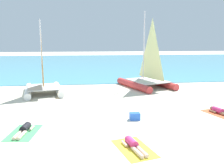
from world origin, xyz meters
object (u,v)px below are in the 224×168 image
sunbather_left (24,129)px  towel_middle (134,148)px  sailboat_red (147,76)px  sunbather_middle (133,144)px  towel_left (24,132)px  sunbather_right (220,111)px  cooler_box (135,116)px  sailboat_white (43,83)px  towel_right (221,114)px

sunbather_left → towel_middle: 4.82m
sunbather_left → sailboat_red: bearing=56.2°
sailboat_red → sunbather_left: (-7.71, -8.98, -0.79)m
towel_middle → sunbather_middle: size_ratio=1.22×
towel_left → sunbather_right: size_ratio=1.23×
towel_left → cooler_box: (5.03, 1.11, 0.17)m
sunbather_left → sunbather_right: (9.74, 1.51, 0.00)m
sailboat_red → towel_middle: 11.59m
sunbather_middle → sunbather_right: (5.41, 3.52, 0.00)m
towel_left → towel_middle: same height
sailboat_white → towel_middle: size_ratio=2.82×
sunbather_left → sunbather_middle: size_ratio=1.01×
sailboat_red → towel_right: 7.87m
sailboat_red → cooler_box: 8.41m
sailboat_white → towel_left: sailboat_white is taller
sunbather_left → sunbather_right: same height
towel_right → towel_left: bearing=-171.2°
towel_left → cooler_box: 5.16m
sunbather_right → towel_middle: bearing=-163.7°
towel_middle → sunbather_right: bearing=33.6°
sailboat_white → sailboat_red: sailboat_red is taller
sunbather_middle → towel_right: sunbather_middle is taller
sailboat_white → cooler_box: sailboat_white is taller
sunbather_middle → cooler_box: size_ratio=3.11×
sunbather_right → towel_left: bearing=171.9°
sunbather_middle → sunbather_right: 6.45m
sailboat_red → sunbather_middle: 11.53m
sailboat_white → towel_left: bearing=-98.3°
sailboat_red → sailboat_white: bearing=170.9°
towel_middle → cooler_box: (0.68, 3.12, 0.17)m
towel_middle → sunbather_left: bearing=154.5°
sailboat_white → cooler_box: size_ratio=10.72×
sunbather_middle → sunbather_right: same height
towel_middle → cooler_box: size_ratio=3.80×
towel_left → towel_middle: size_ratio=1.00×
sailboat_red → sunbather_left: sailboat_red is taller
sunbather_left → sunbather_middle: bearing=-18.0°
towel_left → sunbather_right: bearing=9.2°
sailboat_white → sunbather_middle: sailboat_white is taller
sunbather_left → cooler_box: size_ratio=3.14×
towel_right → sunbather_right: sunbather_right is taller
sunbather_left → towel_left: bearing=-90.0°
sailboat_red → sunbather_left: 11.86m
towel_right → cooler_box: 4.76m
sailboat_red → towel_right: sailboat_red is taller
sailboat_white → sunbather_middle: bearing=-74.9°
sailboat_red → towel_left: sailboat_red is taller
towel_right → cooler_box: cooler_box is taller
cooler_box → sailboat_red: bearing=71.3°
sailboat_white → towel_right: sailboat_white is taller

